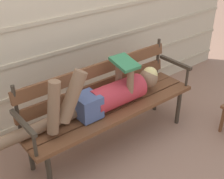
# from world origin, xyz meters

# --- Properties ---
(ground_plane) EXTENTS (12.00, 12.00, 0.00)m
(ground_plane) POSITION_xyz_m (0.00, 0.00, 0.00)
(ground_plane) COLOR #936B56
(house_siding) EXTENTS (4.85, 0.08, 2.26)m
(house_siding) POSITION_xyz_m (0.00, 0.81, 1.13)
(house_siding) COLOR beige
(house_siding) RESTS_ON ground
(park_bench) EXTENTS (1.74, 0.45, 0.84)m
(park_bench) POSITION_xyz_m (-0.00, 0.21, 0.48)
(park_bench) COLOR brown
(park_bench) RESTS_ON ground
(reclining_person) EXTENTS (1.72, 0.26, 0.52)m
(reclining_person) POSITION_xyz_m (-0.09, 0.15, 0.58)
(reclining_person) COLOR #B72D38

